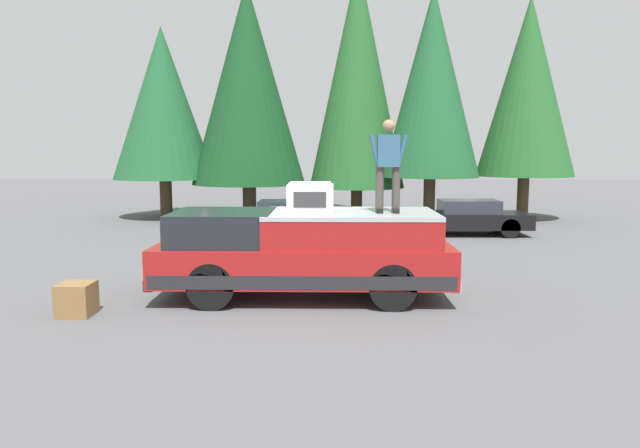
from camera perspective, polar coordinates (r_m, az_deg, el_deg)
name	(u,v)px	position (r m, az deg, el deg)	size (l,w,h in m)	color
ground_plane	(281,295)	(11.35, -3.82, -6.98)	(90.00, 90.00, 0.00)	#565659
pickup_truck	(304,252)	(10.97, -1.58, -2.80)	(2.01, 5.54, 1.65)	maroon
compressor_unit	(310,197)	(10.69, -0.95, 2.63)	(0.65, 0.84, 0.56)	silver
person_on_truck_bed	(388,164)	(10.65, 6.73, 5.93)	(0.29, 0.72, 1.69)	#423D38
parked_car_black	(466,217)	(19.81, 14.18, 0.64)	(1.64, 4.10, 1.16)	black
parked_car_navy	(286,218)	(19.00, -3.37, 0.57)	(1.64, 4.10, 1.16)	navy
wooden_crate	(76,299)	(10.73, -22.85, -6.84)	(0.56, 0.56, 0.56)	olive
conifer_far_left	(528,87)	(25.06, 19.76, 12.54)	(3.84, 3.84, 8.84)	#4C3826
conifer_left	(432,84)	(23.53, 10.96, 13.41)	(3.82, 3.82, 9.01)	#4C3826
conifer_center_left	(358,76)	(24.76, 3.71, 14.35)	(3.99, 3.99, 10.49)	#4C3826
conifer_center_right	(248,85)	(24.17, -7.13, 13.46)	(4.62, 4.62, 9.45)	#4C3826
conifer_right	(163,104)	(24.95, -15.21, 11.34)	(4.14, 4.14, 7.76)	#4C3826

